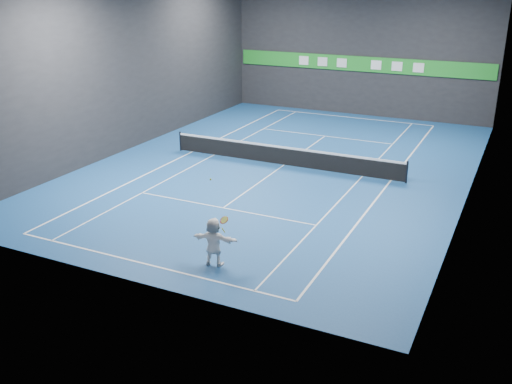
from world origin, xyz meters
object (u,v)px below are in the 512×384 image
at_px(tennis_net, 284,155).
at_px(tennis_ball, 211,179).
at_px(player, 214,242).
at_px(tennis_racket, 224,221).

bearing_deg(tennis_net, tennis_ball, -79.55).
relative_size(player, tennis_net, 0.13).
relative_size(player, tennis_racket, 2.70).
bearing_deg(tennis_ball, tennis_racket, -16.05).
xyz_separation_m(player, tennis_ball, (-0.17, 0.20, 2.09)).
xyz_separation_m(player, tennis_net, (-2.15, 10.91, -0.29)).
distance_m(tennis_net, tennis_racket, 11.21).
distance_m(tennis_ball, tennis_racket, 1.42).
bearing_deg(tennis_ball, tennis_net, 100.45).
bearing_deg(tennis_racket, player, -172.67).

